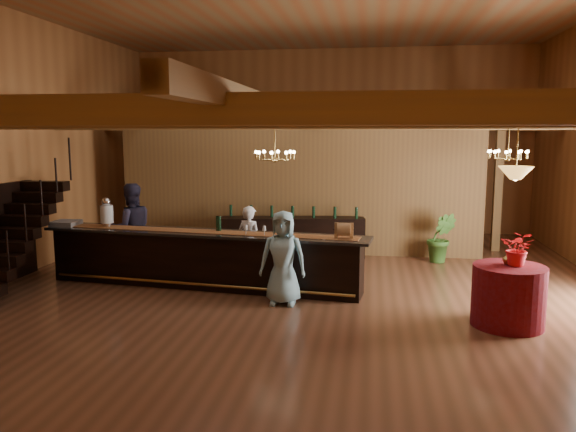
# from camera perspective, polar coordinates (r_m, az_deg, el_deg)

# --- Properties ---
(floor) EXTENTS (14.00, 14.00, 0.00)m
(floor) POSITION_cam_1_polar(r_m,az_deg,el_deg) (10.80, 1.14, -7.69)
(floor) COLOR brown
(floor) RESTS_ON ground
(wall_back) EXTENTS (12.00, 0.10, 5.50)m
(wall_back) POSITION_cam_1_polar(r_m,az_deg,el_deg) (17.34, 4.15, 7.60)
(wall_back) COLOR #965C2E
(wall_back) RESTS_ON floor
(wall_front) EXTENTS (12.00, 0.10, 5.50)m
(wall_front) POSITION_cam_1_polar(r_m,az_deg,el_deg) (3.55, -13.35, 4.18)
(wall_front) COLOR #965C2E
(wall_front) RESTS_ON floor
(wall_left) EXTENTS (0.10, 14.00, 5.50)m
(wall_left) POSITION_cam_1_polar(r_m,az_deg,el_deg) (12.63, -27.13, 6.39)
(wall_left) COLOR #965C2E
(wall_left) RESTS_ON floor
(beam_grid) EXTENTS (11.90, 13.90, 0.39)m
(beam_grid) POSITION_cam_1_polar(r_m,az_deg,el_deg) (10.88, 1.53, 9.72)
(beam_grid) COLOR olive
(beam_grid) RESTS_ON wall_left
(support_posts) EXTENTS (9.20, 10.20, 3.20)m
(support_posts) POSITION_cam_1_polar(r_m,az_deg,el_deg) (9.97, 0.80, 0.38)
(support_posts) COLOR olive
(support_posts) RESTS_ON floor
(partition_wall) EXTENTS (9.00, 0.18, 3.10)m
(partition_wall) POSITION_cam_1_polar(r_m,az_deg,el_deg) (13.98, 0.95, 2.50)
(partition_wall) COLOR brown
(partition_wall) RESTS_ON floor
(staircase) EXTENTS (1.00, 2.80, 2.00)m
(staircase) POSITION_cam_1_polar(r_m,az_deg,el_deg) (11.87, -26.47, -2.15)
(staircase) COLOR black
(staircase) RESTS_ON floor
(backroom_boxes) EXTENTS (4.10, 0.60, 1.10)m
(backroom_boxes) POSITION_cam_1_polar(r_m,az_deg,el_deg) (16.06, 2.61, -0.41)
(backroom_boxes) COLOR black
(backroom_boxes) RESTS_ON floor
(tasting_bar) EXTENTS (6.62, 1.56, 1.11)m
(tasting_bar) POSITION_cam_1_polar(r_m,az_deg,el_deg) (11.15, -8.66, -4.31)
(tasting_bar) COLOR black
(tasting_bar) RESTS_ON floor
(beverage_dispenser) EXTENTS (0.26, 0.26, 0.60)m
(beverage_dispenser) POSITION_cam_1_polar(r_m,az_deg,el_deg) (12.05, -17.94, 0.32)
(beverage_dispenser) COLOR silver
(beverage_dispenser) RESTS_ON tasting_bar
(glass_rack_tray) EXTENTS (0.50, 0.50, 0.10)m
(glass_rack_tray) POSITION_cam_1_polar(r_m,az_deg,el_deg) (12.51, -21.64, -0.68)
(glass_rack_tray) COLOR gray
(glass_rack_tray) RESTS_ON tasting_bar
(raffle_drum) EXTENTS (0.34, 0.24, 0.30)m
(raffle_drum) POSITION_cam_1_polar(r_m,az_deg,el_deg) (10.18, 5.71, -1.38)
(raffle_drum) COLOR #8F613B
(raffle_drum) RESTS_ON tasting_bar
(bar_bottle_0) EXTENTS (0.07, 0.07, 0.30)m
(bar_bottle_0) POSITION_cam_1_polar(r_m,az_deg,el_deg) (11.02, -7.14, -0.78)
(bar_bottle_0) COLOR black
(bar_bottle_0) RESTS_ON tasting_bar
(bar_bottle_1) EXTENTS (0.07, 0.07, 0.30)m
(bar_bottle_1) POSITION_cam_1_polar(r_m,az_deg,el_deg) (11.02, -7.12, -0.78)
(bar_bottle_1) COLOR black
(bar_bottle_1) RESTS_ON tasting_bar
(bar_bottle_2) EXTENTS (0.07, 0.07, 0.30)m
(bar_bottle_2) POSITION_cam_1_polar(r_m,az_deg,el_deg) (11.01, -7.00, -0.79)
(bar_bottle_2) COLOR black
(bar_bottle_2) RESTS_ON tasting_bar
(backbar_shelf) EXTENTS (3.51, 1.04, 0.97)m
(backbar_shelf) POSITION_cam_1_polar(r_m,az_deg,el_deg) (13.64, 0.47, -2.16)
(backbar_shelf) COLOR black
(backbar_shelf) RESTS_ON floor
(round_table) EXTENTS (1.11, 1.11, 0.96)m
(round_table) POSITION_cam_1_polar(r_m,az_deg,el_deg) (9.48, 21.48, -7.56)
(round_table) COLOR #5F0506
(round_table) RESTS_ON floor
(chandelier_left) EXTENTS (0.80, 0.80, 0.79)m
(chandelier_left) POSITION_cam_1_polar(r_m,az_deg,el_deg) (11.23, -1.34, 6.24)
(chandelier_left) COLOR #A88642
(chandelier_left) RESTS_ON beam_grid
(chandelier_right) EXTENTS (0.80, 0.80, 0.79)m
(chandelier_right) POSITION_cam_1_polar(r_m,az_deg,el_deg) (12.48, 21.45, 5.87)
(chandelier_right) COLOR #A88642
(chandelier_right) RESTS_ON beam_grid
(pendant_lamp) EXTENTS (0.52, 0.52, 0.90)m
(pendant_lamp) POSITION_cam_1_polar(r_m,az_deg,el_deg) (9.16, 22.13, 4.09)
(pendant_lamp) COLOR #A88642
(pendant_lamp) RESTS_ON beam_grid
(bartender) EXTENTS (0.66, 0.56, 1.53)m
(bartender) POSITION_cam_1_polar(r_m,az_deg,el_deg) (11.59, -3.92, -2.70)
(bartender) COLOR white
(bartender) RESTS_ON floor
(staff_second) EXTENTS (1.20, 1.15, 1.95)m
(staff_second) POSITION_cam_1_polar(r_m,az_deg,el_deg) (12.42, -15.64, -1.26)
(staff_second) COLOR #242034
(staff_second) RESTS_ON floor
(guest) EXTENTS (0.82, 0.54, 1.66)m
(guest) POSITION_cam_1_polar(r_m,az_deg,el_deg) (9.85, -0.52, -4.27)
(guest) COLOR #84B4C3
(guest) RESTS_ON floor
(floor_plant) EXTENTS (0.69, 0.57, 1.18)m
(floor_plant) POSITION_cam_1_polar(r_m,az_deg,el_deg) (13.53, 15.29, -2.12)
(floor_plant) COLOR #346221
(floor_plant) RESTS_ON floor
(table_flowers) EXTENTS (0.62, 0.59, 0.55)m
(table_flowers) POSITION_cam_1_polar(r_m,az_deg,el_deg) (9.36, 22.36, -3.07)
(table_flowers) COLOR red
(table_flowers) RESTS_ON round_table
(table_vase) EXTENTS (0.17, 0.17, 0.29)m
(table_vase) POSITION_cam_1_polar(r_m,az_deg,el_deg) (9.45, 21.50, -3.72)
(table_vase) COLOR #A88642
(table_vase) RESTS_ON round_table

